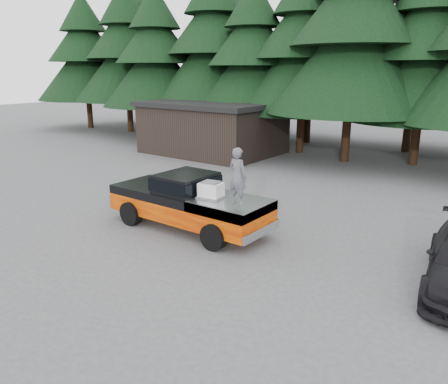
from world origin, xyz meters
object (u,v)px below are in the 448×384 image
Objects in this scene: man_on_bed at (238,176)px; utility_building at (213,127)px; pickup_truck at (189,210)px; air_compressor at (211,191)px.

man_on_bed is 15.74m from utility_building.
man_on_bed is (2.20, -0.23, 1.54)m from pickup_truck.
man_on_bed is 0.21× the size of utility_building.
air_compressor is at bearing -51.76° from utility_building.
air_compressor is 0.08× the size of utility_building.
pickup_truck is 14.23m from utility_building.
pickup_truck is 0.71× the size of utility_building.
utility_building reaches higher than man_on_bed.
man_on_bed is at bearing -5.87° from pickup_truck.
utility_building is (-9.29, 11.79, 0.10)m from air_compressor.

